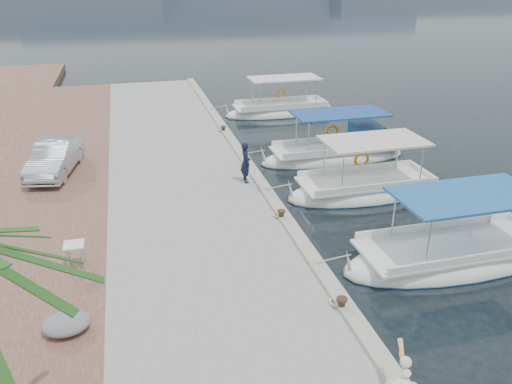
# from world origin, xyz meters

# --- Properties ---
(ground) EXTENTS (400.00, 400.00, 0.00)m
(ground) POSITION_xyz_m (0.00, 0.00, 0.00)
(ground) COLOR black
(ground) RESTS_ON ground
(concrete_quay) EXTENTS (6.00, 40.00, 0.50)m
(concrete_quay) POSITION_xyz_m (-3.00, 5.00, 0.25)
(concrete_quay) COLOR gray
(concrete_quay) RESTS_ON ground
(quay_curb) EXTENTS (0.44, 40.00, 0.12)m
(quay_curb) POSITION_xyz_m (-0.22, 5.00, 0.56)
(quay_curb) COLOR #9D9A8C
(quay_curb) RESTS_ON concrete_quay
(cobblestone_strip) EXTENTS (4.00, 40.00, 0.50)m
(cobblestone_strip) POSITION_xyz_m (-8.00, 5.00, 0.25)
(cobblestone_strip) COLOR brown
(cobblestone_strip) RESTS_ON ground
(fishing_caique_b) EXTENTS (7.18, 2.54, 2.83)m
(fishing_caique_b) POSITION_xyz_m (4.18, -1.56, 0.12)
(fishing_caique_b) COLOR white
(fishing_caique_b) RESTS_ON ground
(fishing_caique_c) EXTENTS (6.51, 2.44, 2.83)m
(fishing_caique_c) POSITION_xyz_m (3.85, 3.71, 0.12)
(fishing_caique_c) COLOR white
(fishing_caique_c) RESTS_ON ground
(fishing_caique_d) EXTENTS (7.08, 2.24, 2.83)m
(fishing_caique_d) POSITION_xyz_m (4.24, 7.66, 0.19)
(fishing_caique_d) COLOR white
(fishing_caique_d) RESTS_ON ground
(fishing_caique_e) EXTENTS (7.00, 2.25, 2.83)m
(fishing_caique_e) POSITION_xyz_m (4.09, 15.83, 0.12)
(fishing_caique_e) COLOR white
(fishing_caique_e) RESTS_ON ground
(mooring_bollards) EXTENTS (0.28, 20.28, 0.33)m
(mooring_bollards) POSITION_xyz_m (-0.35, 1.50, 0.69)
(mooring_bollards) COLOR black
(mooring_bollards) RESTS_ON concrete_quay
(fisherman) EXTENTS (0.41, 0.60, 1.61)m
(fisherman) POSITION_xyz_m (-0.74, 4.96, 1.31)
(fisherman) COLOR black
(fisherman) RESTS_ON concrete_quay
(parked_car) EXTENTS (2.12, 4.19, 1.32)m
(parked_car) POSITION_xyz_m (-8.06, 7.82, 1.16)
(parked_car) COLOR #A2AEB9
(parked_car) RESTS_ON cobblestone_strip
(tarp_bundle) EXTENTS (1.10, 0.90, 0.40)m
(tarp_bundle) POSITION_xyz_m (-6.85, -2.63, 0.70)
(tarp_bundle) COLOR slate
(tarp_bundle) RESTS_ON cobblestone_strip
(folding_table) EXTENTS (0.55, 0.55, 0.73)m
(folding_table) POSITION_xyz_m (-6.79, 0.18, 1.02)
(folding_table) COLOR silver
(folding_table) RESTS_ON cobblestone_strip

